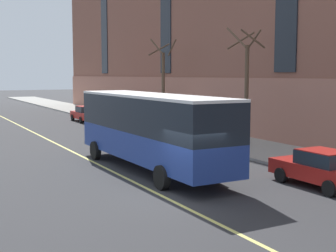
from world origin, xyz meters
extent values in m
plane|color=#303033|center=(0.00, 0.00, 0.00)|extent=(260.00, 260.00, 0.00)
cube|color=#9E9B93|center=(9.65, 3.00, 0.07)|extent=(5.37, 160.00, 0.15)
cube|color=silver|center=(10.73, 19.14, 2.60)|extent=(3.20, 3.40, 0.24)
cube|color=navy|center=(0.99, 5.02, 1.29)|extent=(2.69, 11.94, 1.33)
cube|color=black|center=(0.99, 5.02, 2.77)|extent=(2.70, 11.94, 1.63)
cube|color=white|center=(0.99, 5.02, 3.64)|extent=(2.72, 11.94, 0.12)
cube|color=#19232D|center=(0.93, 11.00, 2.61)|extent=(2.35, 0.11, 1.22)
cube|color=orange|center=(0.93, 11.01, 3.40)|extent=(1.79, 0.08, 0.28)
cube|color=black|center=(0.93, 11.02, 0.72)|extent=(2.51, 0.15, 0.24)
cube|color=white|center=(0.03, 11.01, 0.97)|extent=(0.28, 0.06, 0.18)
cube|color=white|center=(1.82, 11.03, 0.97)|extent=(0.28, 0.06, 0.18)
cylinder|color=black|center=(-0.33, 9.17, 0.50)|extent=(0.31, 1.00, 1.00)
cylinder|color=black|center=(2.23, 9.20, 0.50)|extent=(0.31, 1.00, 1.00)
cylinder|color=black|center=(-0.24, 1.43, 0.50)|extent=(0.31, 1.00, 1.00)
cylinder|color=black|center=(2.31, 1.46, 0.50)|extent=(0.31, 1.00, 1.00)
cube|color=#B21E19|center=(5.78, 29.51, 0.64)|extent=(1.87, 4.64, 0.64)
cube|color=#232D38|center=(5.78, 29.28, 1.24)|extent=(1.62, 2.10, 0.56)
cube|color=#B21E19|center=(5.78, 29.28, 1.54)|extent=(1.59, 2.00, 0.04)
cylinder|color=black|center=(4.91, 30.95, 0.32)|extent=(0.23, 0.64, 0.64)
cylinder|color=black|center=(6.69, 30.93, 0.32)|extent=(0.23, 0.64, 0.64)
cylinder|color=black|center=(4.88, 28.09, 0.32)|extent=(0.23, 0.64, 0.64)
cylinder|color=black|center=(6.66, 28.06, 0.32)|extent=(0.23, 0.64, 0.64)
cube|color=#BCAD89|center=(5.80, 23.50, 0.64)|extent=(1.86, 4.75, 0.64)
cube|color=#232D38|center=(5.80, 23.26, 1.24)|extent=(1.63, 2.14, 0.56)
cube|color=#BCAD89|center=(5.80, 23.26, 1.54)|extent=(1.59, 2.05, 0.04)
cylinder|color=black|center=(4.90, 24.97, 0.32)|extent=(0.22, 0.64, 0.64)
cylinder|color=black|center=(6.70, 24.96, 0.32)|extent=(0.22, 0.64, 0.64)
cylinder|color=black|center=(4.89, 22.03, 0.32)|extent=(0.22, 0.64, 0.64)
cylinder|color=black|center=(6.69, 22.02, 0.32)|extent=(0.22, 0.64, 0.64)
cube|color=#B21E19|center=(5.72, -1.24, 0.64)|extent=(1.72, 4.39, 0.64)
cube|color=#232D38|center=(5.72, -1.46, 1.24)|extent=(1.51, 1.98, 0.56)
cube|color=#B21E19|center=(5.72, -1.46, 1.54)|extent=(1.48, 1.89, 0.04)
cylinder|color=black|center=(4.89, 0.12, 0.32)|extent=(0.22, 0.64, 0.64)
cylinder|color=black|center=(6.57, 0.12, 0.32)|extent=(0.22, 0.64, 0.64)
cylinder|color=black|center=(4.88, -2.59, 0.32)|extent=(0.22, 0.64, 0.64)
cylinder|color=brown|center=(9.50, 8.61, 3.31)|extent=(0.25, 0.25, 6.32)
cylinder|color=brown|center=(10.06, 8.66, 6.83)|extent=(0.24, 1.22, 1.20)
cylinder|color=brown|center=(9.67, 9.51, 6.80)|extent=(1.88, 0.48, 1.17)
cylinder|color=brown|center=(8.61, 8.56, 6.90)|extent=(0.21, 1.85, 1.36)
cylinder|color=brown|center=(9.31, 7.83, 6.80)|extent=(1.63, 0.49, 1.16)
cylinder|color=brown|center=(9.50, 19.94, 3.31)|extent=(0.27, 0.27, 6.32)
cylinder|color=brown|center=(10.30, 19.86, 6.89)|extent=(0.29, 1.69, 1.35)
cylinder|color=brown|center=(9.59, 20.88, 6.77)|extent=(1.95, 0.30, 1.11)
cylinder|color=brown|center=(8.79, 19.73, 6.92)|extent=(0.57, 1.53, 1.39)
cube|color=#E0D66B|center=(-0.71, 3.00, 0.00)|extent=(0.16, 140.00, 0.01)
camera|label=1|loc=(-8.77, -15.04, 4.63)|focal=50.00mm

